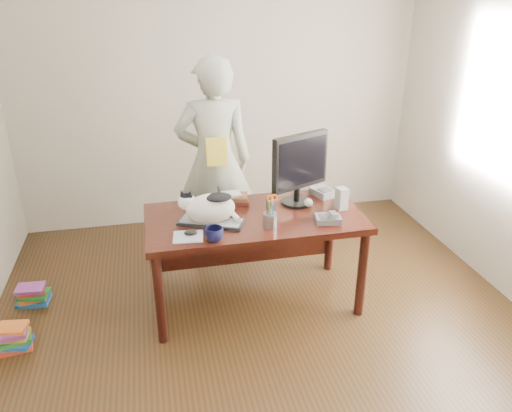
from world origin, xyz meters
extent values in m
plane|color=black|center=(0.00, 0.00, 0.00)|extent=(4.50, 4.50, 0.00)
plane|color=beige|center=(0.00, 2.25, 1.35)|extent=(4.00, 0.00, 4.00)
cube|color=black|center=(0.00, 0.60, 0.72)|extent=(1.60, 0.80, 0.05)
cylinder|color=black|center=(-0.74, 0.26, 0.35)|extent=(0.07, 0.07, 0.70)
cylinder|color=black|center=(0.74, 0.26, 0.35)|extent=(0.07, 0.07, 0.70)
cylinder|color=black|center=(-0.74, 0.94, 0.35)|extent=(0.07, 0.07, 0.70)
cylinder|color=black|center=(0.74, 0.94, 0.35)|extent=(0.07, 0.07, 0.70)
cube|color=black|center=(0.00, 0.96, 0.40)|extent=(1.45, 0.03, 0.50)
cube|color=black|center=(-0.33, 0.53, 0.76)|extent=(0.49, 0.35, 0.02)
cube|color=#B9B9BE|center=(-0.33, 0.53, 0.78)|extent=(0.45, 0.31, 0.01)
ellipsoid|color=white|center=(-0.33, 0.53, 0.87)|extent=(0.41, 0.34, 0.22)
ellipsoid|color=white|center=(-0.49, 0.58, 0.92)|extent=(0.17, 0.16, 0.12)
ellipsoid|color=black|center=(-0.49, 0.58, 0.95)|extent=(0.11, 0.11, 0.05)
cone|color=black|center=(-0.52, 0.58, 0.98)|extent=(0.08, 0.07, 0.07)
cone|color=black|center=(-0.47, 0.56, 0.98)|extent=(0.07, 0.08, 0.07)
ellipsoid|color=black|center=(-0.28, 0.51, 0.96)|extent=(0.23, 0.21, 0.05)
cylinder|color=white|center=(-0.16, 0.51, 0.80)|extent=(0.05, 0.15, 0.05)
cylinder|color=black|center=(0.37, 0.76, 0.76)|extent=(0.32, 0.32, 0.02)
cylinder|color=black|center=(0.37, 0.76, 0.83)|extent=(0.06, 0.06, 0.11)
cube|color=black|center=(0.38, 0.74, 1.10)|extent=(0.48, 0.25, 0.42)
cube|color=black|center=(0.39, 0.71, 1.10)|extent=(0.42, 0.19, 0.35)
cylinder|color=gray|center=(0.06, 0.39, 0.80)|extent=(0.11, 0.11, 0.11)
cylinder|color=black|center=(0.04, 0.40, 0.90)|extent=(0.03, 0.04, 0.16)
cylinder|color=#0B42A6|center=(0.08, 0.38, 0.90)|extent=(0.02, 0.04, 0.16)
cylinder|color=maroon|center=(0.06, 0.41, 0.90)|extent=(0.02, 0.04, 0.16)
cylinder|color=#1B8724|center=(0.06, 0.37, 0.90)|extent=(0.03, 0.03, 0.16)
cylinder|color=#B1B1B6|center=(0.07, 0.39, 0.91)|extent=(0.02, 0.03, 0.12)
cylinder|color=#B1B1B6|center=(0.08, 0.39, 0.91)|extent=(0.02, 0.03, 0.12)
torus|color=#FB630D|center=(0.06, 0.38, 0.97)|extent=(0.05, 0.03, 0.05)
torus|color=#FB630D|center=(0.09, 0.39, 0.97)|extent=(0.05, 0.03, 0.05)
cube|color=silver|center=(-0.51, 0.37, 0.75)|extent=(0.22, 0.20, 0.00)
ellipsoid|color=black|center=(-0.49, 0.39, 0.77)|extent=(0.10, 0.07, 0.04)
imported|color=black|center=(-0.35, 0.27, 0.80)|extent=(0.17, 0.17, 0.10)
cube|color=slate|center=(0.49, 0.38, 0.77)|extent=(0.20, 0.16, 0.05)
cube|color=#3D3D40|center=(0.46, 0.38, 0.80)|extent=(0.09, 0.10, 0.01)
cube|color=#B1B1B6|center=(0.54, 0.39, 0.81)|extent=(0.07, 0.16, 0.05)
cube|color=#A8A8AB|center=(0.67, 0.58, 0.83)|extent=(0.09, 0.10, 0.17)
sphere|color=white|center=(0.44, 0.67, 0.78)|extent=(0.07, 0.07, 0.07)
cube|color=#441712|center=(-0.12, 0.86, 0.77)|extent=(0.24, 0.18, 0.04)
cube|color=brown|center=(-0.11, 0.85, 0.80)|extent=(0.23, 0.19, 0.03)
cube|color=white|center=(-0.13, 0.86, 0.83)|extent=(0.15, 0.12, 0.02)
cube|color=slate|center=(0.62, 0.86, 0.78)|extent=(0.20, 0.23, 0.05)
cube|color=#3D3D40|center=(0.63, 0.84, 0.81)|extent=(0.12, 0.12, 0.01)
imported|color=silver|center=(-0.18, 1.43, 0.91)|extent=(0.67, 0.45, 1.81)
cube|color=yellow|center=(-0.18, 1.26, 1.05)|extent=(0.17, 0.11, 0.24)
cube|color=red|center=(-1.75, 0.40, 0.01)|extent=(0.25, 0.19, 0.03)
cube|color=#194D96|center=(-1.74, 0.39, 0.04)|extent=(0.23, 0.18, 0.03)
cube|color=#21702B|center=(-1.76, 0.41, 0.08)|extent=(0.27, 0.22, 0.03)
cube|color=gold|center=(-1.75, 0.40, 0.11)|extent=(0.21, 0.16, 0.03)
cube|color=#823688|center=(-1.76, 0.39, 0.14)|extent=(0.23, 0.17, 0.03)
cube|color=#CD6222|center=(-1.74, 0.41, 0.17)|extent=(0.21, 0.17, 0.03)
cube|color=#194D96|center=(-1.72, 0.95, 0.02)|extent=(0.25, 0.19, 0.03)
cube|color=#CD6222|center=(-1.73, 0.96, 0.05)|extent=(0.22, 0.19, 0.03)
cube|color=#21702B|center=(-1.71, 0.94, 0.08)|extent=(0.24, 0.19, 0.03)
cube|color=red|center=(-1.72, 0.96, 0.11)|extent=(0.21, 0.16, 0.03)
cube|color=#823688|center=(-1.73, 0.94, 0.14)|extent=(0.22, 0.17, 0.03)
camera|label=1|loc=(-0.71, -2.66, 2.32)|focal=35.00mm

